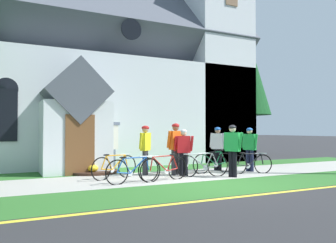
{
  "coord_description": "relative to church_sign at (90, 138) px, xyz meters",
  "views": [
    {
      "loc": [
        -5.71,
        -8.12,
        1.56
      ],
      "look_at": [
        0.08,
        3.63,
        1.89
      ],
      "focal_mm": 36.11,
      "sensor_mm": 36.0,
      "label": 1
    }
  ],
  "objects": [
    {
      "name": "curb_paint_stripe",
      "position": [
        1.9,
        -6.31,
        -1.27
      ],
      "size": [
        28.0,
        0.16,
        0.01
      ],
      "primitive_type": "cube",
      "color": "yellow",
      "rests_on": "ground"
    },
    {
      "name": "cyclist_in_orange_jersey",
      "position": [
        4.51,
        -1.83,
        -0.29
      ],
      "size": [
        0.42,
        0.68,
        1.68
      ],
      "color": "black",
      "rests_on": "ground"
    },
    {
      "name": "cyclist_in_red_jersey",
      "position": [
        2.59,
        -2.6,
        -0.35
      ],
      "size": [
        0.57,
        0.48,
        1.59
      ],
      "color": "black",
      "rests_on": "ground"
    },
    {
      "name": "cyclist_in_blue_jersey",
      "position": [
        3.88,
        -3.59,
        -0.25
      ],
      "size": [
        0.41,
        0.73,
        1.73
      ],
      "color": "black",
      "rests_on": "ground"
    },
    {
      "name": "bicycle_yellow",
      "position": [
        5.0,
        -3.14,
        -0.91
      ],
      "size": [
        1.65,
        0.44,
        0.79
      ],
      "color": "black",
      "rests_on": "ground"
    },
    {
      "name": "bicycle_green",
      "position": [
        0.5,
        -3.31,
        -0.89
      ],
      "size": [
        1.79,
        0.37,
        0.82
      ],
      "color": "black",
      "rests_on": "ground"
    },
    {
      "name": "ground",
      "position": [
        2.74,
        -0.54,
        -1.27
      ],
      "size": [
        140.0,
        140.0,
        0.0
      ],
      "primitive_type": "plane",
      "color": "#2B2B2D"
    },
    {
      "name": "sidewalk_slab",
      "position": [
        1.9,
        -2.52,
        -1.27
      ],
      "size": [
        32.0,
        2.79,
        0.01
      ],
      "primitive_type": "cube",
      "color": "#A8A59E",
      "rests_on": "ground"
    },
    {
      "name": "bicycle_white",
      "position": [
        3.08,
        -3.04,
        -0.89
      ],
      "size": [
        1.76,
        0.44,
        0.86
      ],
      "color": "black",
      "rests_on": "ground"
    },
    {
      "name": "grass_verge",
      "position": [
        1.9,
        -5.04,
        -1.27
      ],
      "size": [
        32.0,
        2.24,
        0.01
      ],
      "primitive_type": "cube",
      "color": "#2D6628",
      "rests_on": "ground"
    },
    {
      "name": "cyclist_in_yellow_jersey",
      "position": [
        2.44,
        -2.29,
        -0.2
      ],
      "size": [
        0.68,
        0.36,
        1.79
      ],
      "color": "#2D2D33",
      "rests_on": "ground"
    },
    {
      "name": "church_sign",
      "position": [
        0.0,
        0.0,
        0.0
      ],
      "size": [
        2.32,
        0.13,
        1.87
      ],
      "color": "slate",
      "rests_on": "ground"
    },
    {
      "name": "cyclist_in_green_jersey",
      "position": [
        1.51,
        -1.8,
        -0.26
      ],
      "size": [
        0.56,
        0.51,
        1.71
      ],
      "color": "#2D2D33",
      "rests_on": "ground"
    },
    {
      "name": "roadside_conifer",
      "position": [
        10.53,
        4.02,
        4.16
      ],
      "size": [
        3.25,
        3.25,
        8.39
      ],
      "color": "#3D2D1E",
      "rests_on": "ground"
    },
    {
      "name": "distant_hill",
      "position": [
        0.4,
        54.07,
        -1.27
      ],
      "size": [
        97.93,
        50.48,
        22.18
      ],
      "primitive_type": "ellipsoid",
      "color": "#847A5B",
      "rests_on": "ground"
    },
    {
      "name": "cyclist_in_white_jersey",
      "position": [
        5.4,
        -2.63,
        -0.31
      ],
      "size": [
        0.35,
        0.75,
        1.65
      ],
      "color": "#191E38",
      "rests_on": "ground"
    },
    {
      "name": "church_lawn",
      "position": [
        1.9,
        -0.19,
        -1.27
      ],
      "size": [
        24.0,
        1.88,
        0.01
      ],
      "primitive_type": "cube",
      "color": "#2D6628",
      "rests_on": "ground"
    },
    {
      "name": "bicycle_black",
      "position": [
        3.96,
        -2.38,
        -0.89
      ],
      "size": [
        1.81,
        0.15,
        0.85
      ],
      "color": "black",
      "rests_on": "ground"
    },
    {
      "name": "bicycle_blue",
      "position": [
        0.27,
        -2.22,
        -0.89
      ],
      "size": [
        1.67,
        0.64,
        0.83
      ],
      "color": "black",
      "rests_on": "ground"
    },
    {
      "name": "flower_bed",
      "position": [
        -0.02,
        -0.45,
        -1.17
      ],
      "size": [
        1.8,
        1.8,
        0.34
      ],
      "color": "#382319",
      "rests_on": "ground"
    },
    {
      "name": "bicycle_silver",
      "position": [
        1.53,
        -3.3,
        -0.89
      ],
      "size": [
        1.74,
        0.38,
        0.84
      ],
      "color": "black",
      "rests_on": "ground"
    },
    {
      "name": "church_building",
      "position": [
        2.42,
        4.47,
        3.17
      ],
      "size": [
        14.04,
        9.88,
        12.38
      ],
      "color": "silver",
      "rests_on": "ground"
    }
  ]
}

